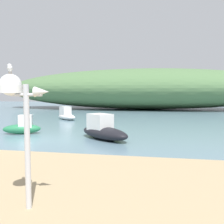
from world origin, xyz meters
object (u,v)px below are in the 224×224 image
at_px(mast_structure, 16,99).
at_px(motorboat_by_sandbar, 103,130).
at_px(motorboat_mid_channel, 66,115).
at_px(motorboat_far_left, 23,127).
at_px(seagull_on_radar, 10,68).

distance_m(mast_structure, motorboat_by_sandbar, 9.68).
height_order(mast_structure, motorboat_mid_channel, mast_structure).
bearing_deg(motorboat_far_left, motorboat_mid_channel, 93.08).
height_order(seagull_on_radar, motorboat_far_left, seagull_on_radar).
height_order(motorboat_far_left, motorboat_by_sandbar, motorboat_by_sandbar).
height_order(seagull_on_radar, motorboat_by_sandbar, seagull_on_radar).
xyz_separation_m(mast_structure, motorboat_far_left, (-5.91, 10.30, -2.12)).
bearing_deg(motorboat_far_left, motorboat_by_sandbar, -8.52).
distance_m(motorboat_far_left, motorboat_by_sandbar, 5.68).
relative_size(seagull_on_radar, motorboat_by_sandbar, 0.08).
bearing_deg(motorboat_mid_channel, seagull_on_radar, -72.09).
xyz_separation_m(motorboat_by_sandbar, motorboat_mid_channel, (-6.11, 9.95, -0.07)).
bearing_deg(mast_structure, motorboat_by_sandbar, 91.80).
relative_size(mast_structure, motorboat_mid_channel, 0.98).
bearing_deg(seagull_on_radar, mast_structure, -5.24).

